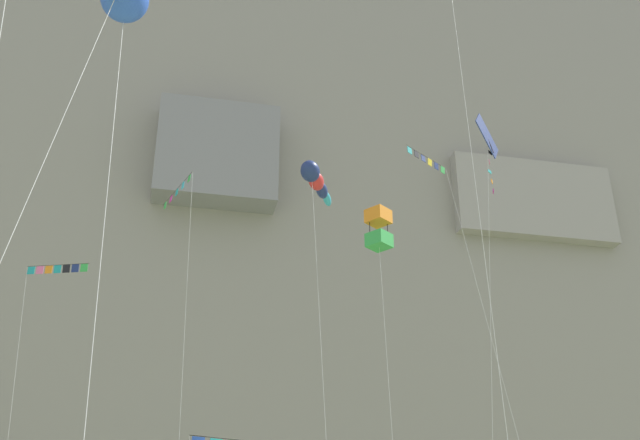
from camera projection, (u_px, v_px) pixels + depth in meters
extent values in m
cube|color=gray|center=(208.00, 193.00, 73.24)|extent=(180.00, 20.26, 75.33)
cube|color=gray|center=(216.00, 160.00, 63.15)|extent=(9.86, 4.89, 8.89)
cube|color=#9A958D|center=(532.00, 202.00, 68.20)|extent=(15.03, 2.22, 7.57)
cylinder|color=black|center=(58.00, 265.00, 41.41)|extent=(3.35, 1.19, 0.02)
cube|color=teal|center=(31.00, 270.00, 41.47)|extent=(0.40, 0.18, 0.45)
cube|color=pink|center=(40.00, 270.00, 41.42)|extent=(0.39, 0.16, 0.45)
cube|color=orange|center=(49.00, 270.00, 41.36)|extent=(0.39, 0.16, 0.45)
cube|color=teal|center=(57.00, 269.00, 41.30)|extent=(0.40, 0.18, 0.45)
cube|color=black|center=(66.00, 269.00, 41.24)|extent=(0.40, 0.20, 0.45)
cube|color=navy|center=(75.00, 268.00, 41.19)|extent=(0.40, 0.19, 0.45)
cube|color=green|center=(84.00, 268.00, 41.13)|extent=(0.40, 0.18, 0.45)
cylinder|color=black|center=(177.00, 189.00, 39.77)|extent=(1.39, 4.20, 0.02)
cube|color=green|center=(189.00, 178.00, 38.31)|extent=(0.15, 0.32, 0.36)
cube|color=#38B2D1|center=(183.00, 186.00, 39.00)|extent=(0.13, 0.31, 0.36)
cube|color=teal|center=(177.00, 192.00, 39.69)|extent=(0.14, 0.32, 0.36)
cube|color=#CC3399|center=(171.00, 199.00, 40.38)|extent=(0.15, 0.32, 0.36)
cube|color=green|center=(165.00, 206.00, 41.06)|extent=(0.13, 0.31, 0.36)
cylinder|color=silver|center=(182.00, 383.00, 31.77)|extent=(0.51, 3.50, 22.18)
cube|color=navy|center=(487.00, 136.00, 38.38)|extent=(1.98, 1.83, 2.62)
cylinder|color=black|center=(487.00, 136.00, 38.38)|extent=(0.42, 0.33, 2.14)
cube|color=black|center=(490.00, 153.00, 37.97)|extent=(0.27, 0.21, 0.16)
cube|color=pink|center=(489.00, 162.00, 37.72)|extent=(0.17, 0.29, 0.16)
cube|color=teal|center=(490.00, 172.00, 37.47)|extent=(0.27, 0.21, 0.16)
cube|color=orange|center=(492.00, 181.00, 37.25)|extent=(0.20, 0.28, 0.16)
cube|color=#CC3399|center=(493.00, 191.00, 37.02)|extent=(0.14, 0.30, 0.16)
cylinder|color=silver|center=(491.00, 365.00, 31.97)|extent=(2.95, 2.03, 23.64)
cylinder|color=silver|center=(124.00, 14.00, 15.63)|extent=(1.42, 4.83, 28.22)
cylinder|color=silver|center=(473.00, 161.00, 22.75)|extent=(1.03, 3.63, 29.92)
ellipsoid|color=navy|center=(310.00, 171.00, 37.54)|extent=(1.42, 1.67, 1.15)
ellipsoid|color=red|center=(316.00, 181.00, 39.01)|extent=(1.25, 1.57, 0.98)
ellipsoid|color=navy|center=(322.00, 190.00, 40.48)|extent=(1.08, 1.48, 0.81)
ellipsoid|color=#38B2D1|center=(327.00, 199.00, 41.95)|extent=(0.91, 1.38, 0.64)
cylinder|color=silver|center=(323.00, 382.00, 30.76)|extent=(0.10, 5.45, 21.78)
cube|color=orange|center=(378.00, 217.00, 36.93)|extent=(1.39, 1.39, 0.70)
cube|color=green|center=(379.00, 241.00, 36.37)|extent=(1.39, 1.39, 0.70)
cylinder|color=black|center=(388.00, 229.00, 36.74)|extent=(0.03, 0.03, 1.88)
cylinder|color=black|center=(370.00, 228.00, 36.57)|extent=(0.03, 0.03, 1.88)
cylinder|color=silver|center=(392.00, 430.00, 30.12)|extent=(1.00, 4.82, 18.01)
cylinder|color=black|center=(426.00, 157.00, 38.81)|extent=(2.79, 1.85, 0.02)
cube|color=green|center=(443.00, 170.00, 39.61)|extent=(0.30, 0.22, 0.37)
cube|color=navy|center=(436.00, 166.00, 39.26)|extent=(0.30, 0.21, 0.37)
cube|color=yellow|center=(430.00, 162.00, 38.90)|extent=(0.31, 0.23, 0.37)
cube|color=navy|center=(423.00, 158.00, 38.54)|extent=(0.31, 0.23, 0.37)
cube|color=black|center=(417.00, 154.00, 38.19)|extent=(0.30, 0.22, 0.37)
cube|color=teal|center=(410.00, 150.00, 37.83)|extent=(0.30, 0.22, 0.37)
cylinder|color=silver|center=(502.00, 376.00, 32.81)|extent=(1.52, 4.98, 23.22)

